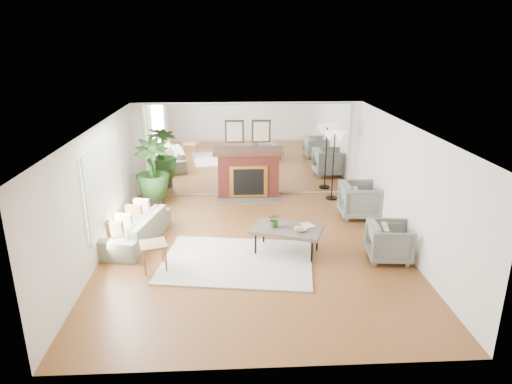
{
  "coord_description": "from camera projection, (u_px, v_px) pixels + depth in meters",
  "views": [
    {
      "loc": [
        -0.42,
        -8.37,
        4.06
      ],
      "look_at": [
        0.06,
        0.6,
        1.03
      ],
      "focal_mm": 32.0,
      "sensor_mm": 36.0,
      "label": 1
    }
  ],
  "objects": [
    {
      "name": "sofa",
      "position": [
        136.0,
        229.0,
        9.49
      ],
      "size": [
        1.23,
        2.16,
        0.59
      ],
      "primitive_type": "imported",
      "rotation": [
        0.0,
        0.0,
        -1.8
      ],
      "color": "gray",
      "rests_on": "ground"
    },
    {
      "name": "mirror_panel",
      "position": [
        248.0,
        150.0,
        12.12
      ],
      "size": [
        5.4,
        0.04,
        2.4
      ],
      "primitive_type": "cube",
      "color": "silver",
      "rests_on": "wall_back"
    },
    {
      "name": "window_panel",
      "position": [
        104.0,
        183.0,
        9.03
      ],
      "size": [
        0.04,
        2.4,
        1.5
      ],
      "primitive_type": "cube",
      "color": "#B2E09E",
      "rests_on": "wall_left"
    },
    {
      "name": "area_rug",
      "position": [
        237.0,
        261.0,
        8.72
      ],
      "size": [
        3.09,
        2.41,
        0.03
      ],
      "primitive_type": "cube",
      "rotation": [
        0.0,
        0.0,
        -0.15
      ],
      "color": "beige",
      "rests_on": "ground"
    },
    {
      "name": "wall_left",
      "position": [
        98.0,
        194.0,
        8.68
      ],
      "size": [
        0.02,
        7.0,
        2.5
      ],
      "primitive_type": "cube",
      "color": "silver",
      "rests_on": "ground"
    },
    {
      "name": "side_table",
      "position": [
        153.0,
        248.0,
        8.3
      ],
      "size": [
        0.58,
        0.58,
        0.53
      ],
      "rotation": [
        0.0,
        0.0,
        0.29
      ],
      "color": "brown",
      "rests_on": "ground"
    },
    {
      "name": "fruit_bowl",
      "position": [
        300.0,
        230.0,
        8.78
      ],
      "size": [
        0.24,
        0.24,
        0.06
      ],
      "primitive_type": "imported",
      "rotation": [
        0.0,
        0.0,
        -0.02
      ],
      "color": "brown",
      "rests_on": "coffee_table"
    },
    {
      "name": "coffee_table",
      "position": [
        287.0,
        230.0,
        8.95
      ],
      "size": [
        1.53,
        1.2,
        0.54
      ],
      "rotation": [
        0.0,
        0.0,
        -0.36
      ],
      "color": "#5F564B",
      "rests_on": "ground"
    },
    {
      "name": "book",
      "position": [
        303.0,
        226.0,
        8.98
      ],
      "size": [
        0.29,
        0.33,
        0.02
      ],
      "primitive_type": "imported",
      "rotation": [
        0.0,
        0.0,
        0.43
      ],
      "color": "brown",
      "rests_on": "coffee_table"
    },
    {
      "name": "wall_right",
      "position": [
        406.0,
        189.0,
        8.99
      ],
      "size": [
        0.02,
        7.0,
        2.5
      ],
      "primitive_type": "cube",
      "color": "silver",
      "rests_on": "ground"
    },
    {
      "name": "armchair_front",
      "position": [
        390.0,
        242.0,
        8.73
      ],
      "size": [
        0.89,
        0.87,
        0.73
      ],
      "primitive_type": "imported",
      "rotation": [
        0.0,
        0.0,
        1.46
      ],
      "color": "slate",
      "rests_on": "ground"
    },
    {
      "name": "tabletop_plant",
      "position": [
        275.0,
        220.0,
        8.94
      ],
      "size": [
        0.3,
        0.27,
        0.3
      ],
      "primitive_type": "imported",
      "rotation": [
        0.0,
        0.0,
        -0.16
      ],
      "color": "#2E5E22",
      "rests_on": "coffee_table"
    },
    {
      "name": "potted_ficus",
      "position": [
        152.0,
        171.0,
        11.29
      ],
      "size": [
        0.95,
        0.95,
        1.74
      ],
      "color": "black",
      "rests_on": "ground"
    },
    {
      "name": "armchair_back",
      "position": [
        360.0,
        200.0,
        10.82
      ],
      "size": [
        0.96,
        0.93,
        0.83
      ],
      "primitive_type": "imported",
      "rotation": [
        0.0,
        0.0,
        1.52
      ],
      "color": "slate",
      "rests_on": "ground"
    },
    {
      "name": "fireplace",
      "position": [
        248.0,
        173.0,
        12.11
      ],
      "size": [
        1.85,
        0.83,
        2.05
      ],
      "color": "maroon",
      "rests_on": "ground"
    },
    {
      "name": "wall_back",
      "position": [
        248.0,
        150.0,
        12.14
      ],
      "size": [
        6.0,
        0.02,
        2.5
      ],
      "primitive_type": "cube",
      "color": "silver",
      "rests_on": "ground"
    },
    {
      "name": "floor_lamp",
      "position": [
        335.0,
        142.0,
        11.67
      ],
      "size": [
        0.59,
        0.33,
        1.82
      ],
      "color": "black",
      "rests_on": "ground"
    },
    {
      "name": "ground",
      "position": [
        255.0,
        250.0,
        9.24
      ],
      "size": [
        7.0,
        7.0,
        0.0
      ],
      "primitive_type": "plane",
      "color": "brown",
      "rests_on": "ground"
    }
  ]
}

